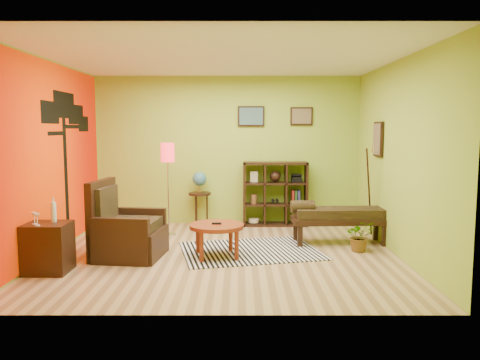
{
  "coord_description": "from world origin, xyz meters",
  "views": [
    {
      "loc": [
        0.24,
        -6.66,
        1.83
      ],
      "look_at": [
        0.24,
        0.33,
        1.05
      ],
      "focal_mm": 35.0,
      "sensor_mm": 36.0,
      "label": 1
    }
  ],
  "objects_px": {
    "side_cabinet": "(48,247)",
    "floor_lamp": "(168,161)",
    "coffee_table": "(217,229)",
    "potted_plant": "(360,239)",
    "cube_shelf": "(276,194)",
    "armchair": "(125,234)",
    "globe_table": "(200,185)",
    "bench": "(337,216)"
  },
  "relations": [
    {
      "from": "armchair",
      "to": "side_cabinet",
      "type": "height_order",
      "value": "armchair"
    },
    {
      "from": "coffee_table",
      "to": "cube_shelf",
      "type": "distance_m",
      "value": 2.41
    },
    {
      "from": "armchair",
      "to": "side_cabinet",
      "type": "relative_size",
      "value": 1.16
    },
    {
      "from": "armchair",
      "to": "globe_table",
      "type": "relative_size",
      "value": 1.08
    },
    {
      "from": "armchair",
      "to": "floor_lamp",
      "type": "relative_size",
      "value": 0.7
    },
    {
      "from": "side_cabinet",
      "to": "floor_lamp",
      "type": "relative_size",
      "value": 0.6
    },
    {
      "from": "cube_shelf",
      "to": "potted_plant",
      "type": "distance_m",
      "value": 2.22
    },
    {
      "from": "coffee_table",
      "to": "bench",
      "type": "bearing_deg",
      "value": 23.18
    },
    {
      "from": "globe_table",
      "to": "cube_shelf",
      "type": "distance_m",
      "value": 1.44
    },
    {
      "from": "cube_shelf",
      "to": "floor_lamp",
      "type": "bearing_deg",
      "value": -156.05
    },
    {
      "from": "side_cabinet",
      "to": "globe_table",
      "type": "distance_m",
      "value": 3.35
    },
    {
      "from": "potted_plant",
      "to": "coffee_table",
      "type": "bearing_deg",
      "value": -171.68
    },
    {
      "from": "cube_shelf",
      "to": "potted_plant",
      "type": "xyz_separation_m",
      "value": [
        1.11,
        -1.88,
        -0.42
      ]
    },
    {
      "from": "coffee_table",
      "to": "globe_table",
      "type": "bearing_deg",
      "value": 101.11
    },
    {
      "from": "side_cabinet",
      "to": "cube_shelf",
      "type": "distance_m",
      "value": 4.25
    },
    {
      "from": "armchair",
      "to": "globe_table",
      "type": "bearing_deg",
      "value": 67.91
    },
    {
      "from": "cube_shelf",
      "to": "potted_plant",
      "type": "relative_size",
      "value": 2.57
    },
    {
      "from": "bench",
      "to": "coffee_table",
      "type": "bearing_deg",
      "value": -156.82
    },
    {
      "from": "coffee_table",
      "to": "potted_plant",
      "type": "bearing_deg",
      "value": 8.32
    },
    {
      "from": "coffee_table",
      "to": "potted_plant",
      "type": "height_order",
      "value": "coffee_table"
    },
    {
      "from": "armchair",
      "to": "side_cabinet",
      "type": "distance_m",
      "value": 1.07
    },
    {
      "from": "globe_table",
      "to": "potted_plant",
      "type": "height_order",
      "value": "globe_table"
    },
    {
      "from": "globe_table",
      "to": "cube_shelf",
      "type": "xyz_separation_m",
      "value": [
        1.43,
        0.02,
        -0.17
      ]
    },
    {
      "from": "side_cabinet",
      "to": "floor_lamp",
      "type": "xyz_separation_m",
      "value": [
        1.22,
        2.05,
        0.96
      ]
    },
    {
      "from": "side_cabinet",
      "to": "cube_shelf",
      "type": "xyz_separation_m",
      "value": [
        3.11,
        2.89,
        0.28
      ]
    },
    {
      "from": "armchair",
      "to": "globe_table",
      "type": "distance_m",
      "value": 2.37
    },
    {
      "from": "potted_plant",
      "to": "cube_shelf",
      "type": "bearing_deg",
      "value": 120.66
    },
    {
      "from": "globe_table",
      "to": "potted_plant",
      "type": "bearing_deg",
      "value": -36.15
    },
    {
      "from": "cube_shelf",
      "to": "armchair",
      "type": "bearing_deg",
      "value": -136.63
    },
    {
      "from": "side_cabinet",
      "to": "potted_plant",
      "type": "relative_size",
      "value": 2.03
    },
    {
      "from": "cube_shelf",
      "to": "globe_table",
      "type": "bearing_deg",
      "value": -179.22
    },
    {
      "from": "floor_lamp",
      "to": "cube_shelf",
      "type": "relative_size",
      "value": 1.32
    },
    {
      "from": "floor_lamp",
      "to": "bench",
      "type": "height_order",
      "value": "floor_lamp"
    },
    {
      "from": "armchair",
      "to": "floor_lamp",
      "type": "xyz_separation_m",
      "value": [
        0.42,
        1.34,
        0.95
      ]
    },
    {
      "from": "side_cabinet",
      "to": "cube_shelf",
      "type": "height_order",
      "value": "cube_shelf"
    },
    {
      "from": "potted_plant",
      "to": "side_cabinet",
      "type": "bearing_deg",
      "value": -166.57
    },
    {
      "from": "side_cabinet",
      "to": "globe_table",
      "type": "height_order",
      "value": "globe_table"
    },
    {
      "from": "armchair",
      "to": "potted_plant",
      "type": "distance_m",
      "value": 3.43
    },
    {
      "from": "armchair",
      "to": "potted_plant",
      "type": "xyz_separation_m",
      "value": [
        3.42,
        0.3,
        -0.15
      ]
    },
    {
      "from": "side_cabinet",
      "to": "cube_shelf",
      "type": "bearing_deg",
      "value": 42.82
    },
    {
      "from": "side_cabinet",
      "to": "floor_lamp",
      "type": "bearing_deg",
      "value": 59.12
    },
    {
      "from": "armchair",
      "to": "side_cabinet",
      "type": "bearing_deg",
      "value": -138.8
    }
  ]
}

